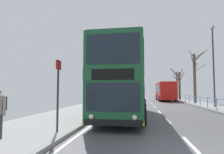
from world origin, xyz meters
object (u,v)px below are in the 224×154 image
object	(u,v)px
bus_stop_sign_near	(58,87)
street_lamp_far_side	(213,60)
background_bus_far_lane	(165,91)
bare_tree_far_00	(177,84)
bare_tree_far_02	(180,84)
double_decker_bus_main	(125,82)
bare_tree_far_01	(195,76)

from	to	relation	value
bus_stop_sign_near	street_lamp_far_side	bearing A→B (deg)	50.33
background_bus_far_lane	street_lamp_far_side	size ratio (longest dim) A/B	1.27
bare_tree_far_00	background_bus_far_lane	bearing A→B (deg)	-114.71
bare_tree_far_00	bare_tree_far_02	size ratio (longest dim) A/B	1.12
double_decker_bus_main	street_lamp_far_side	size ratio (longest dim) A/B	1.35
bare_tree_far_01	bare_tree_far_02	distance (m)	9.10
background_bus_far_lane	bare_tree_far_02	xyz separation A→B (m)	(2.67, 1.32, 1.16)
bus_stop_sign_near	bare_tree_far_01	world-z (taller)	bare_tree_far_01
background_bus_far_lane	bare_tree_far_01	bearing A→B (deg)	-69.99
bus_stop_sign_near	bare_tree_far_01	bearing A→B (deg)	61.55
bare_tree_far_00	bare_tree_far_01	world-z (taller)	bare_tree_far_01
double_decker_bus_main	bare_tree_far_02	world-z (taller)	bare_tree_far_02
bare_tree_far_00	bare_tree_far_01	distance (m)	14.91
bus_stop_sign_near	double_decker_bus_main	bearing A→B (deg)	67.78
background_bus_far_lane	bare_tree_far_02	world-z (taller)	bare_tree_far_02
bus_stop_sign_near	background_bus_far_lane	bearing A→B (deg)	74.37
background_bus_far_lane	bare_tree_far_00	distance (m)	8.01
bus_stop_sign_near	bare_tree_far_00	size ratio (longest dim) A/B	0.45
bare_tree_far_01	bare_tree_far_02	size ratio (longest dim) A/B	1.25
bare_tree_far_02	bare_tree_far_00	bearing A→B (deg)	83.95
bus_stop_sign_near	bare_tree_far_01	size ratio (longest dim) A/B	0.41
bare_tree_far_01	bare_tree_far_02	xyz separation A→B (m)	(-0.15, 9.06, -0.76)
double_decker_bus_main	bare_tree_far_01	world-z (taller)	bare_tree_far_01
street_lamp_far_side	bare_tree_far_00	world-z (taller)	street_lamp_far_side
bare_tree_far_00	bare_tree_far_02	distance (m)	5.87
double_decker_bus_main	bare_tree_far_02	size ratio (longest dim) A/B	1.90
street_lamp_far_side	bare_tree_far_02	bearing A→B (deg)	90.13
street_lamp_far_side	bare_tree_far_01	distance (m)	6.81
street_lamp_far_side	bare_tree_far_01	world-z (taller)	street_lamp_far_side
bare_tree_far_01	background_bus_far_lane	bearing A→B (deg)	110.01
street_lamp_far_side	bare_tree_far_01	size ratio (longest dim) A/B	1.12
background_bus_far_lane	street_lamp_far_side	xyz separation A→B (m)	(2.71, -14.47, 2.95)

